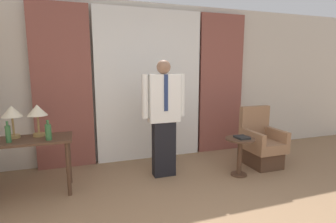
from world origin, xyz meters
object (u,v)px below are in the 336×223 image
desk (26,149)px  side_table (240,150)px  table_lamp_right (37,112)px  person (164,115)px  table_lamp_left (12,114)px  bottle_near_edge (48,132)px  book (242,137)px  armchair (261,145)px  bottle_by_lamp (8,134)px

desk → side_table: (2.88, -0.36, -0.22)m
table_lamp_right → person: bearing=-3.0°
table_lamp_left → bottle_near_edge: table_lamp_left is taller
person → side_table: person is taller
table_lamp_left → person: (1.96, -0.09, -0.11)m
person → side_table: size_ratio=2.97×
bottle_near_edge → person: 1.55m
person → side_table: (1.07, -0.38, -0.54)m
side_table → person: bearing=160.5°
table_lamp_right → bottle_near_edge: bearing=-60.3°
table_lamp_left → person: person is taller
person → book: (1.09, -0.39, -0.34)m
bottle_near_edge → book: bearing=-5.2°
table_lamp_right → book: 2.83m
table_lamp_right → book: bearing=-9.8°
table_lamp_left → book: bearing=-8.9°
person → armchair: person is taller
table_lamp_right → bottle_near_edge: size_ratio=1.66×
desk → bottle_by_lamp: size_ratio=4.20×
desk → bottle_near_edge: (0.28, -0.13, 0.23)m
table_lamp_right → bottle_by_lamp: bearing=-145.5°
armchair → side_table: armchair is taller
book → person: bearing=160.2°
bottle_by_lamp → table_lamp_left: bearing=85.9°
desk → armchair: bearing=-1.8°
desk → person: (1.81, 0.02, 0.33)m
table_lamp_left → side_table: table_lamp_left is taller
bottle_near_edge → table_lamp_right: bearing=119.7°
armchair → desk: bearing=178.2°
armchair → person: bearing=175.4°
desk → table_lamp_left: bearing=142.2°
table_lamp_right → person: person is taller
bottle_by_lamp → person: 1.98m
armchair → table_lamp_right: bearing=176.2°
book → side_table: bearing=148.0°
table_lamp_left → bottle_by_lamp: 0.29m
bottle_by_lamp → book: (3.06, -0.27, -0.24)m
armchair → bottle_by_lamp: bearing=179.8°
bottle_near_edge → armchair: 3.22m
bottle_by_lamp → armchair: bottle_by_lamp is taller
table_lamp_left → bottle_near_edge: size_ratio=1.66×
table_lamp_right → armchair: size_ratio=0.43×
table_lamp_left → book: 3.11m
desk → book: size_ratio=5.41×
bottle_near_edge → bottle_by_lamp: size_ratio=0.96×
table_lamp_right → side_table: bearing=-9.7°
bottle_near_edge → book: 2.64m
desk → armchair: 3.48m
armchair → table_lamp_left: bearing=176.5°
desk → bottle_near_edge: bearing=-24.4°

